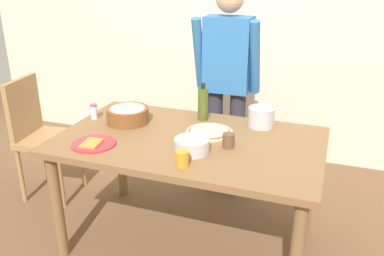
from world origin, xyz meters
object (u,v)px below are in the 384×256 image
object	(u,v)px
olive_oil_bottle	(203,104)
cup_orange	(182,158)
popcorn_bowl	(128,114)
steel_pot	(261,117)
cup_small_brown	(228,141)
chair_wooden_left	(39,131)
mixing_bowl_steel	(192,145)
person_cook	(227,79)
pizza_raw_on_board	(209,132)
plate_with_slice	(93,144)
salt_shaker	(94,111)
dining_table	(189,152)

from	to	relation	value
olive_oil_bottle	cup_orange	bearing A→B (deg)	-80.57
popcorn_bowl	steel_pot	distance (m)	0.88
cup_small_brown	chair_wooden_left	bearing A→B (deg)	170.61
steel_pot	popcorn_bowl	bearing A→B (deg)	-165.03
mixing_bowl_steel	olive_oil_bottle	bearing A→B (deg)	101.60
olive_oil_bottle	person_cook	bearing A→B (deg)	83.03
pizza_raw_on_board	olive_oil_bottle	size ratio (longest dim) A/B	1.15
olive_oil_bottle	mixing_bowl_steel	bearing A→B (deg)	-78.40
pizza_raw_on_board	olive_oil_bottle	bearing A→B (deg)	118.03
chair_wooden_left	olive_oil_bottle	world-z (taller)	olive_oil_bottle
olive_oil_bottle	chair_wooden_left	bearing A→B (deg)	-174.76
plate_with_slice	cup_small_brown	distance (m)	0.79
plate_with_slice	olive_oil_bottle	world-z (taller)	olive_oil_bottle
plate_with_slice	popcorn_bowl	xyz separation A→B (m)	(0.02, 0.40, 0.05)
pizza_raw_on_board	salt_shaker	distance (m)	0.82
person_cook	pizza_raw_on_board	bearing A→B (deg)	-84.41
chair_wooden_left	cup_orange	world-z (taller)	chair_wooden_left
dining_table	chair_wooden_left	size ratio (longest dim) A/B	1.68
steel_pot	cup_orange	size ratio (longest dim) A/B	2.04
plate_with_slice	salt_shaker	bearing A→B (deg)	121.28
chair_wooden_left	olive_oil_bottle	bearing A→B (deg)	5.24
pizza_raw_on_board	steel_pot	world-z (taller)	steel_pot
pizza_raw_on_board	mixing_bowl_steel	size ratio (longest dim) A/B	1.47
plate_with_slice	cup_small_brown	world-z (taller)	cup_small_brown
dining_table	cup_small_brown	xyz separation A→B (m)	(0.26, -0.04, 0.13)
chair_wooden_left	olive_oil_bottle	distance (m)	1.34
popcorn_bowl	salt_shaker	world-z (taller)	popcorn_bowl
pizza_raw_on_board	plate_with_slice	size ratio (longest dim) A/B	1.13
dining_table	chair_wooden_left	distance (m)	1.35
plate_with_slice	olive_oil_bottle	distance (m)	0.78
steel_pot	salt_shaker	distance (m)	1.13
chair_wooden_left	mixing_bowl_steel	size ratio (longest dim) A/B	4.75
chair_wooden_left	popcorn_bowl	xyz separation A→B (m)	(0.84, -0.10, 0.28)
pizza_raw_on_board	plate_with_slice	distance (m)	0.71
popcorn_bowl	mixing_bowl_steel	world-z (taller)	popcorn_bowl
chair_wooden_left	cup_orange	bearing A→B (deg)	-21.92
dining_table	chair_wooden_left	world-z (taller)	chair_wooden_left
pizza_raw_on_board	popcorn_bowl	world-z (taller)	popcorn_bowl
person_cook	steel_pot	world-z (taller)	person_cook
plate_with_slice	dining_table	bearing A→B (deg)	29.32
salt_shaker	popcorn_bowl	bearing A→B (deg)	4.71
olive_oil_bottle	cup_small_brown	bearing A→B (deg)	-53.51
person_cook	salt_shaker	size ratio (longest dim) A/B	15.28
dining_table	popcorn_bowl	size ratio (longest dim) A/B	5.71
olive_oil_bottle	pizza_raw_on_board	bearing A→B (deg)	-61.97
popcorn_bowl	pizza_raw_on_board	bearing A→B (deg)	0.37
popcorn_bowl	mixing_bowl_steel	size ratio (longest dim) A/B	1.40
dining_table	steel_pot	world-z (taller)	steel_pot
dining_table	pizza_raw_on_board	xyz separation A→B (m)	(0.09, 0.12, 0.10)
person_cook	popcorn_bowl	world-z (taller)	person_cook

